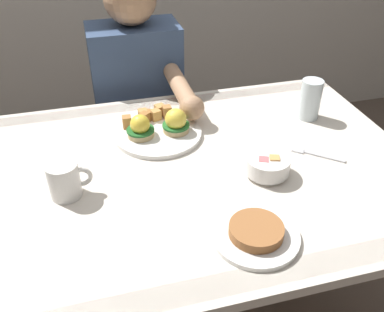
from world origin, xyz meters
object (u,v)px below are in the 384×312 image
at_px(fruit_bowl, 267,166).
at_px(coffee_mug, 65,179).
at_px(water_glass_near, 310,101).
at_px(eggs_benedict_plate, 158,128).
at_px(diner_person, 140,102).
at_px(dining_table, 205,195).
at_px(side_plate, 256,233).
at_px(fork, 314,154).

xyz_separation_m(fruit_bowl, coffee_mug, (-0.53, 0.05, 0.02)).
bearing_deg(water_glass_near, coffee_mug, -165.21).
height_order(eggs_benedict_plate, water_glass_near, water_glass_near).
height_order(eggs_benedict_plate, diner_person, diner_person).
height_order(coffee_mug, diner_person, diner_person).
bearing_deg(diner_person, water_glass_near, -40.35).
bearing_deg(coffee_mug, dining_table, 4.58).
relative_size(dining_table, coffee_mug, 10.81).
height_order(side_plate, diner_person, diner_person).
relative_size(water_glass_near, diner_person, 0.12).
relative_size(dining_table, eggs_benedict_plate, 4.44).
distance_m(coffee_mug, side_plate, 0.49).
xyz_separation_m(dining_table, side_plate, (0.03, -0.30, 0.12)).
bearing_deg(dining_table, eggs_benedict_plate, 116.13).
distance_m(fruit_bowl, coffee_mug, 0.53).
bearing_deg(diner_person, coffee_mug, -114.06).
xyz_separation_m(fork, side_plate, (-0.29, -0.27, 0.01)).
bearing_deg(fruit_bowl, fork, 16.85).
bearing_deg(eggs_benedict_plate, diner_person, 89.81).
xyz_separation_m(side_plate, diner_person, (-0.13, 0.90, -0.10)).
distance_m(coffee_mug, diner_person, 0.70).
bearing_deg(coffee_mug, fork, 0.05).
height_order(dining_table, fork, fork).
height_order(fruit_bowl, coffee_mug, coffee_mug).
distance_m(water_glass_near, side_plate, 0.60).
xyz_separation_m(coffee_mug, side_plate, (0.41, -0.27, -0.04)).
relative_size(fruit_bowl, water_glass_near, 0.91).
relative_size(fork, water_glass_near, 0.98).
xyz_separation_m(water_glass_near, side_plate, (-0.37, -0.47, -0.05)).
xyz_separation_m(eggs_benedict_plate, coffee_mug, (-0.28, -0.22, 0.03)).
xyz_separation_m(dining_table, water_glass_near, (0.41, 0.18, 0.17)).
xyz_separation_m(coffee_mug, fork, (0.70, 0.00, -0.05)).
relative_size(dining_table, diner_person, 1.05).
bearing_deg(side_plate, fruit_bowl, 61.09).
distance_m(dining_table, diner_person, 0.61).
bearing_deg(coffee_mug, water_glass_near, 14.79).
bearing_deg(fruit_bowl, water_glass_near, 45.21).
bearing_deg(side_plate, coffee_mug, 146.86).
relative_size(dining_table, side_plate, 6.00).
relative_size(fruit_bowl, side_plate, 0.60).
distance_m(eggs_benedict_plate, side_plate, 0.51).
distance_m(fork, water_glass_near, 0.23).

